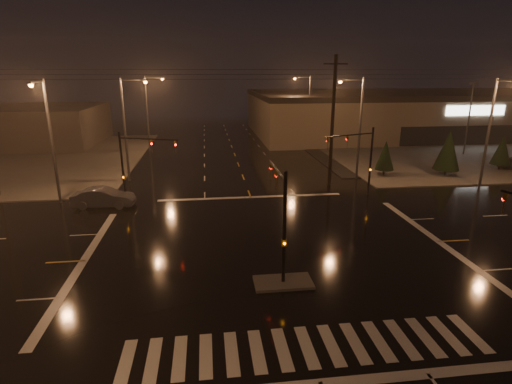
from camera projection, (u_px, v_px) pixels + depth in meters
ground at (271, 251)px, 24.45m from camera, size 140.00×140.00×0.00m
sidewalk_ne at (446, 149)px, 56.51m from camera, size 36.00×36.00×0.12m
median_island at (283, 282)px, 20.62m from camera, size 3.00×1.60×0.15m
crosswalk at (307, 347)px, 15.89m from camera, size 15.00×2.60×0.01m
stop_bar_near at (321, 384)px, 13.99m from camera, size 16.00×0.50×0.01m
stop_bar_far at (251, 197)px, 34.89m from camera, size 16.00×0.50×0.01m
parking_lot at (488, 151)px, 55.21m from camera, size 50.00×24.00×0.08m
retail_building at (423, 111)px, 71.20m from camera, size 60.20×28.30×7.20m
signal_mast_median at (281, 209)px, 20.45m from camera, size 0.25×4.59×6.00m
signal_mast_ne at (362, 154)px, 34.11m from camera, size 4.84×1.86×6.00m
signal_mast_nw at (134, 160)px, 31.85m from camera, size 4.84×1.86×6.00m
streetlight_1 at (128, 123)px, 38.54m from camera, size 2.77×0.32×10.00m
streetlight_2 at (149, 108)px, 53.74m from camera, size 2.77×0.32×10.00m
streetlight_3 at (357, 122)px, 39.31m from camera, size 2.77×0.32×10.00m
streetlight_4 at (307, 106)px, 58.31m from camera, size 2.77×0.32×10.00m
streetlight_5 at (49, 134)px, 31.49m from camera, size 0.32×2.77×10.00m
streetlight_6 at (492, 126)px, 36.02m from camera, size 0.32×2.77×10.00m
utility_pole_1 at (333, 121)px, 36.93m from camera, size 2.20×0.32×12.00m
conifer_0 at (385, 155)px, 41.44m from camera, size 1.94×1.94×3.73m
conifer_1 at (448, 150)px, 41.33m from camera, size 2.62×2.62×4.79m
conifer_2 at (502, 150)px, 43.74m from camera, size 2.06×2.06×3.92m
car_crossing at (104, 198)px, 32.15m from camera, size 4.95×2.00×1.60m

